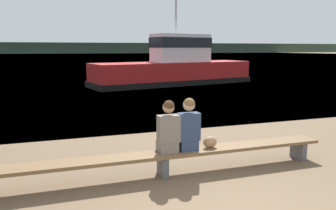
{
  "coord_description": "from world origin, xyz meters",
  "views": [
    {
      "loc": [
        -2.09,
        -3.11,
        2.37
      ],
      "look_at": [
        0.74,
        5.48,
        0.8
      ],
      "focal_mm": 35.0,
      "sensor_mm": 36.0,
      "label": 1
    }
  ],
  "objects_px": {
    "person_right": "(188,127)",
    "tugboat_red": "(175,69)",
    "person_left": "(168,129)",
    "shopping_bag": "(210,142)",
    "bench_main": "(163,157)"
  },
  "relations": [
    {
      "from": "person_left",
      "to": "shopping_bag",
      "type": "xyz_separation_m",
      "value": [
        0.86,
        0.01,
        -0.33
      ]
    },
    {
      "from": "person_right",
      "to": "shopping_bag",
      "type": "bearing_deg",
      "value": 1.32
    },
    {
      "from": "bench_main",
      "to": "person_right",
      "type": "xyz_separation_m",
      "value": [
        0.51,
        -0.0,
        0.54
      ]
    },
    {
      "from": "bench_main",
      "to": "person_right",
      "type": "bearing_deg",
      "value": -0.01
    },
    {
      "from": "person_right",
      "to": "person_left",
      "type": "bearing_deg",
      "value": 179.86
    },
    {
      "from": "bench_main",
      "to": "shopping_bag",
      "type": "relative_size",
      "value": 24.0
    },
    {
      "from": "shopping_bag",
      "to": "bench_main",
      "type": "bearing_deg",
      "value": -179.37
    },
    {
      "from": "shopping_bag",
      "to": "person_right",
      "type": "bearing_deg",
      "value": -178.68
    },
    {
      "from": "person_right",
      "to": "tugboat_red",
      "type": "xyz_separation_m",
      "value": [
        5.1,
        15.11,
        0.13
      ]
    },
    {
      "from": "person_left",
      "to": "tugboat_red",
      "type": "bearing_deg",
      "value": 70.0
    },
    {
      "from": "tugboat_red",
      "to": "person_right",
      "type": "bearing_deg",
      "value": 148.67
    },
    {
      "from": "person_left",
      "to": "person_right",
      "type": "xyz_separation_m",
      "value": [
        0.4,
        -0.0,
        0.02
      ]
    },
    {
      "from": "bench_main",
      "to": "tugboat_red",
      "type": "height_order",
      "value": "tugboat_red"
    },
    {
      "from": "person_left",
      "to": "person_right",
      "type": "bearing_deg",
      "value": -0.14
    },
    {
      "from": "person_left",
      "to": "shopping_bag",
      "type": "distance_m",
      "value": 0.92
    }
  ]
}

